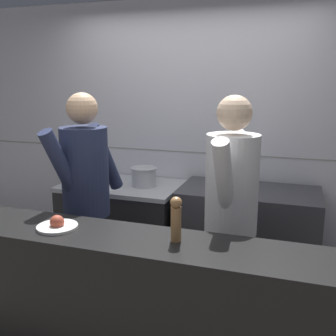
{
  "coord_description": "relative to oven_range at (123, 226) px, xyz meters",
  "views": [
    {
      "loc": [
        1.0,
        -2.28,
        1.86
      ],
      "look_at": [
        0.02,
        0.67,
        1.15
      ],
      "focal_mm": 42.0,
      "sensor_mm": 36.0,
      "label": 1
    }
  ],
  "objects": [
    {
      "name": "wall_back_tiled",
      "position": [
        0.58,
        0.4,
        0.86
      ],
      "size": [
        8.0,
        0.06,
        2.6
      ],
      "color": "silver",
      "rests_on": "ground_plane"
    },
    {
      "name": "stock_pot",
      "position": [
        -0.27,
        -0.04,
        0.52
      ],
      "size": [
        0.26,
        0.26,
        0.15
      ],
      "color": "#B7BABF",
      "rests_on": "oven_range"
    },
    {
      "name": "prep_counter",
      "position": [
        1.21,
        -0.0,
        0.02
      ],
      "size": [
        1.2,
        0.65,
        0.92
      ],
      "color": "#38383D",
      "rests_on": "ground_plane"
    },
    {
      "name": "sauce_pot",
      "position": [
        0.23,
        0.0,
        0.53
      ],
      "size": [
        0.24,
        0.24,
        0.18
      ],
      "color": "#B7BABF",
      "rests_on": "oven_range"
    },
    {
      "name": "chef_head_cook",
      "position": [
        0.06,
        -0.77,
        0.54
      ],
      "size": [
        0.46,
        0.76,
        1.76
      ],
      "rotation": [
        0.0,
        0.0,
        -0.34
      ],
      "color": "black",
      "rests_on": "ground_plane"
    },
    {
      "name": "pepper_mill",
      "position": [
        0.97,
        -1.36,
        0.67
      ],
      "size": [
        0.07,
        0.07,
        0.26
      ],
      "color": "#AD7A47",
      "rests_on": "pass_counter"
    },
    {
      "name": "oven_range",
      "position": [
        0.0,
        0.0,
        0.0
      ],
      "size": [
        1.12,
        0.71,
        0.87
      ],
      "color": "#232326",
      "rests_on": "ground_plane"
    },
    {
      "name": "pass_counter",
      "position": [
        0.63,
        -1.4,
        0.04
      ],
      "size": [
        2.89,
        0.45,
        0.97
      ],
      "color": "black",
      "rests_on": "ground_plane"
    },
    {
      "name": "plated_dish_main",
      "position": [
        0.23,
        -1.41,
        0.55
      ],
      "size": [
        0.25,
        0.25,
        0.09
      ],
      "color": "white",
      "rests_on": "pass_counter"
    },
    {
      "name": "chef_sous",
      "position": [
        1.18,
        -0.77,
        0.54
      ],
      "size": [
        0.38,
        0.77,
        1.76
      ],
      "rotation": [
        0.0,
        0.0,
        -0.07
      ],
      "color": "black",
      "rests_on": "ground_plane"
    },
    {
      "name": "mixing_bowl_steel",
      "position": [
        0.99,
        0.03,
        0.53
      ],
      "size": [
        0.28,
        0.28,
        0.09
      ],
      "color": "#B7BABF",
      "rests_on": "prep_counter"
    }
  ]
}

